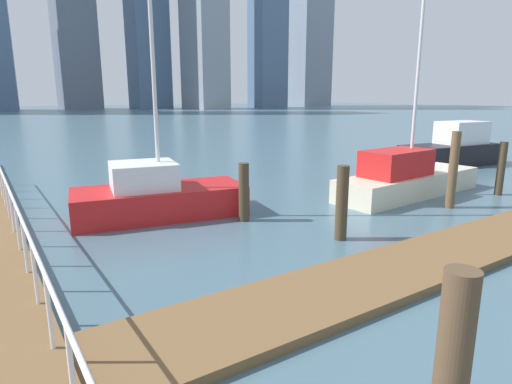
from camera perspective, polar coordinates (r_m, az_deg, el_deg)
name	(u,v)px	position (r m, az deg, el deg)	size (l,w,h in m)	color
ground_plane	(98,194)	(17.40, -20.30, -0.22)	(300.00, 300.00, 0.00)	#476675
floating_dock	(398,270)	(9.63, 18.47, -9.81)	(13.89, 2.00, 0.18)	brown
boardwalk_railing	(47,291)	(6.25, -26.15, -11.73)	(0.06, 29.75, 1.08)	white
dock_piling_0	(501,169)	(18.41, 29.90, 2.72)	(0.28, 0.28, 2.00)	#473826
dock_piling_3	(244,192)	(12.64, -1.63, -0.03)	(0.31, 0.31, 1.75)	#473826
dock_piling_4	(342,203)	(11.18, 11.38, -1.47)	(0.31, 0.31, 1.95)	#473826
dock_piling_5	(453,170)	(15.48, 24.81, 2.67)	(0.29, 0.29, 2.55)	brown
moored_boat_0	(453,149)	(25.25, 24.79, 5.26)	(5.85, 2.71, 2.32)	black
moored_boat_2	(157,195)	(13.51, -13.11, -0.40)	(5.45, 3.08, 9.65)	red
moored_boat_3	(406,178)	(16.83, 19.37, 1.80)	(6.82, 2.25, 8.67)	beige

